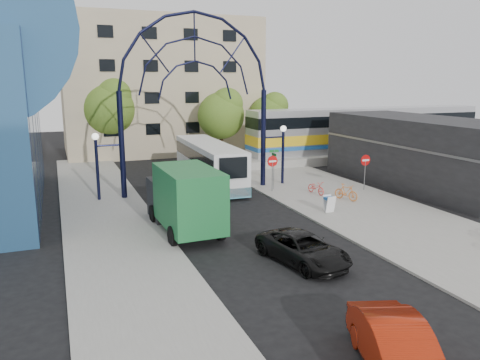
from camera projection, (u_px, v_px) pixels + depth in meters
name	position (u px, v px, depth m)	size (l,w,h in m)	color
ground	(292.00, 264.00, 19.87)	(120.00, 120.00, 0.00)	black
sidewalk_east	(384.00, 218.00, 26.38)	(8.00, 56.00, 0.12)	gray
plaza_west	(117.00, 238.00, 22.97)	(5.00, 50.00, 0.12)	gray
gateway_arch	(195.00, 66.00, 30.81)	(13.64, 0.44, 12.10)	black
stop_sign	(272.00, 164.00, 32.10)	(0.80, 0.07, 2.50)	slate
do_not_enter_sign	(365.00, 164.00, 32.52)	(0.76, 0.07, 2.48)	slate
street_name_sign	(274.00, 161.00, 32.76)	(0.70, 0.70, 2.80)	slate
sandwich_board	(329.00, 202.00, 27.17)	(0.55, 0.61, 0.99)	white
commercial_block_east	(423.00, 152.00, 34.21)	(6.00, 16.00, 5.00)	black
apartment_block	(159.00, 86.00, 50.92)	(20.00, 12.10, 14.00)	#C6B18A
train_platform	(366.00, 154.00, 47.00)	(32.00, 5.00, 0.80)	gray
train_car	(367.00, 129.00, 46.48)	(25.10, 3.05, 4.20)	#B7B7BC
tree_north_a	(223.00, 113.00, 44.69)	(4.48, 4.48, 7.00)	#382314
tree_north_b	(110.00, 106.00, 44.58)	(5.12, 5.12, 8.00)	#382314
tree_north_c	(270.00, 113.00, 48.74)	(4.16, 4.16, 6.50)	#382314
city_bus	(209.00, 163.00, 34.86)	(3.01, 11.44, 3.12)	silver
green_truck	(184.00, 198.00, 24.02)	(2.79, 6.87, 3.44)	black
black_suv	(303.00, 249.00, 19.89)	(2.13, 4.61, 1.28)	black
red_sedan	(398.00, 350.00, 12.24)	(1.56, 4.48, 1.47)	#961D09
bike_near_a	(316.00, 187.00, 31.60)	(0.58, 1.67, 0.88)	#EF352F
bike_near_b	(346.00, 192.00, 29.95)	(0.49, 1.72, 1.04)	orange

